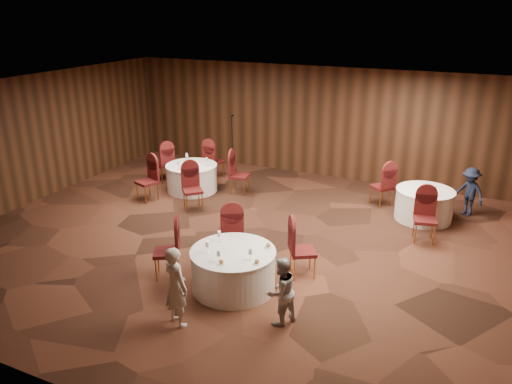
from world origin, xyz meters
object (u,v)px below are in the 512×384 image
at_px(table_right, 424,204).
at_px(woman_b, 281,291).
at_px(table_left, 192,178).
at_px(table_main, 233,269).
at_px(mic_stand, 232,155).
at_px(woman_a, 176,286).
at_px(man_c, 469,192).

distance_m(table_right, woman_b, 5.49).
bearing_deg(woman_b, table_left, -108.39).
relative_size(table_main, table_right, 1.14).
bearing_deg(table_right, mic_stand, 166.72).
bearing_deg(table_right, woman_a, -116.59).
xyz_separation_m(table_main, table_right, (2.68, 4.65, -0.00)).
relative_size(mic_stand, woman_a, 1.28).
relative_size(mic_stand, woman_b, 1.51).
relative_size(table_right, woman_a, 0.99).
bearing_deg(table_right, table_left, -173.84).
height_order(table_left, man_c, man_c).
bearing_deg(mic_stand, table_right, -13.28).
bearing_deg(woman_a, table_main, -80.54).
xyz_separation_m(mic_stand, man_c, (6.76, -0.67, 0.08)).
bearing_deg(man_c, table_right, -109.12).
bearing_deg(table_right, table_main, -119.98).
height_order(woman_a, man_c, woman_a).
bearing_deg(table_left, table_right, 6.16).
distance_m(table_left, table_right, 6.06).
distance_m(table_main, man_c, 6.47).
height_order(table_left, woman_a, woman_a).
bearing_deg(woman_b, man_c, -174.96).
xyz_separation_m(table_main, woman_a, (-0.31, -1.34, 0.30)).
distance_m(table_left, mic_stand, 2.04).
distance_m(table_main, woman_b, 1.34).
xyz_separation_m(mic_stand, woman_b, (4.31, -6.65, 0.06)).
relative_size(mic_stand, man_c, 1.45).
xyz_separation_m(mic_stand, woman_a, (2.83, -7.37, 0.16)).
bearing_deg(woman_a, table_left, -37.76).
bearing_deg(man_c, woman_a, -86.68).
distance_m(table_left, woman_a, 6.15).
bearing_deg(table_main, woman_a, -103.23).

